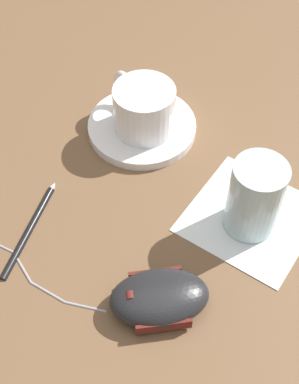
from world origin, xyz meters
name	(u,v)px	position (x,y,z in m)	size (l,w,h in m)	color
ground_plane	(168,199)	(0.00, 0.00, 0.00)	(3.00, 3.00, 0.00)	brown
saucer	(142,127)	(-0.11, -0.07, 0.01)	(0.15, 0.15, 0.01)	white
coffee_cup	(143,108)	(-0.10, -0.06, 0.05)	(0.09, 0.10, 0.07)	white
computer_mouse	(159,298)	(0.14, 0.03, 0.02)	(0.11, 0.13, 0.03)	black
mouse_cable	(21,268)	(0.14, -0.14, 0.00)	(0.06, 0.23, 0.00)	gray
napkin_under_glass	(250,219)	(0.00, 0.11, 0.00)	(0.14, 0.14, 0.00)	white
drinking_glass	(255,197)	(0.01, 0.10, 0.05)	(0.06, 0.06, 0.10)	silver
pen	(30,227)	(0.09, -0.15, 0.00)	(0.15, 0.01, 0.01)	black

